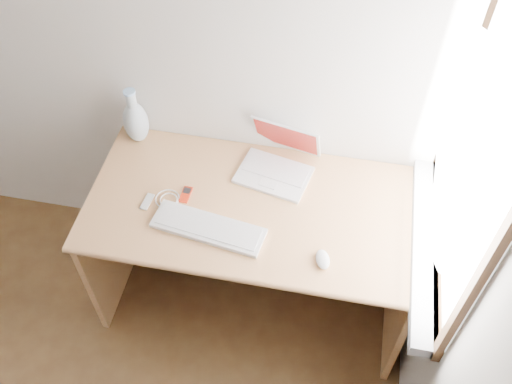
% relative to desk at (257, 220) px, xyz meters
% --- Properties ---
extents(back_wall, '(3.50, 0.04, 2.60)m').
position_rel_desk_xyz_m(back_wall, '(-0.96, 0.28, 0.75)').
color(back_wall, silver).
rests_on(back_wall, floor).
extents(window, '(0.11, 0.99, 1.10)m').
position_rel_desk_xyz_m(window, '(0.76, -0.17, 0.73)').
color(window, white).
rests_on(window, right_wall).
extents(desk, '(1.47, 0.73, 0.77)m').
position_rel_desk_xyz_m(desk, '(0.00, 0.00, 0.00)').
color(desk, tan).
rests_on(desk, floor).
extents(laptop, '(0.36, 0.33, 0.22)m').
position_rel_desk_xyz_m(laptop, '(0.06, 0.14, 0.27)').
color(laptop, white).
rests_on(laptop, desk).
extents(external_keyboard, '(0.50, 0.21, 0.02)m').
position_rel_desk_xyz_m(external_keyboard, '(-0.16, -0.25, 0.24)').
color(external_keyboard, white).
rests_on(external_keyboard, desk).
extents(mouse, '(0.08, 0.11, 0.03)m').
position_rel_desk_xyz_m(mouse, '(0.33, -0.32, 0.24)').
color(mouse, white).
rests_on(mouse, desk).
extents(ipod, '(0.04, 0.09, 0.01)m').
position_rel_desk_xyz_m(ipod, '(-0.31, -0.09, 0.23)').
color(ipod, '#B7230C').
rests_on(ipod, desk).
extents(cable_coil, '(0.14, 0.14, 0.01)m').
position_rel_desk_xyz_m(cable_coil, '(-0.38, -0.13, 0.23)').
color(cable_coil, white).
rests_on(cable_coil, desk).
extents(remote, '(0.04, 0.09, 0.01)m').
position_rel_desk_xyz_m(remote, '(-0.46, -0.16, 0.23)').
color(remote, white).
rests_on(remote, desk).
extents(vase, '(0.12, 0.12, 0.30)m').
position_rel_desk_xyz_m(vase, '(-0.62, 0.21, 0.35)').
color(vase, silver).
rests_on(vase, desk).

